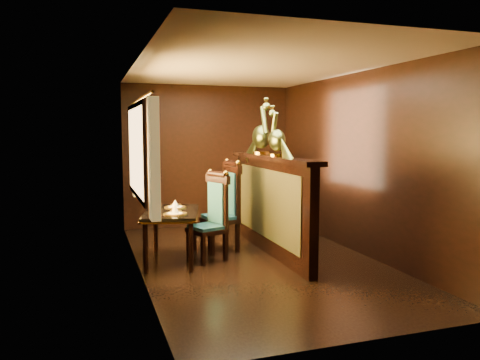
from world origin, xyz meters
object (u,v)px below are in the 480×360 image
(chair_left, at_px, (213,213))
(peacock_left, at_px, (277,131))
(peacock_right, at_px, (261,127))
(chair_right, at_px, (227,203))
(dining_table, at_px, (171,216))

(chair_left, height_order, peacock_left, peacock_left)
(chair_left, relative_size, peacock_right, 1.49)
(peacock_right, bearing_deg, chair_right, -177.27)
(dining_table, bearing_deg, chair_right, 35.96)
(chair_right, relative_size, peacock_left, 1.90)
(dining_table, height_order, chair_left, chair_left)
(dining_table, distance_m, chair_left, 0.55)
(dining_table, distance_m, chair_right, 0.92)
(dining_table, xyz_separation_m, peacock_left, (1.38, -0.24, 1.10))
(chair_left, distance_m, peacock_right, 1.48)
(chair_left, xyz_separation_m, chair_right, (0.31, 0.41, 0.06))
(peacock_left, xyz_separation_m, peacock_right, (0.00, 0.59, 0.06))
(chair_right, relative_size, peacock_right, 1.62)
(dining_table, relative_size, peacock_right, 1.58)
(peacock_left, distance_m, peacock_right, 0.59)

